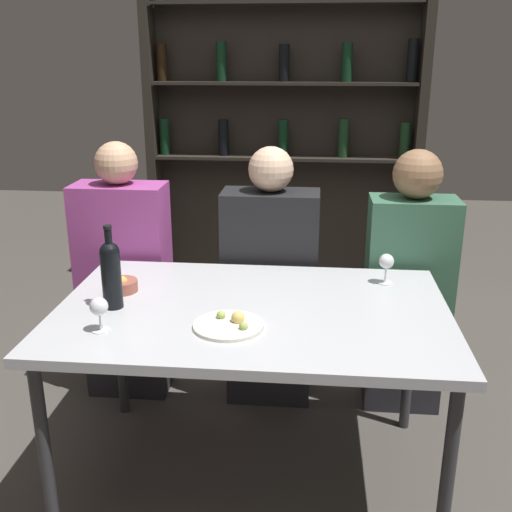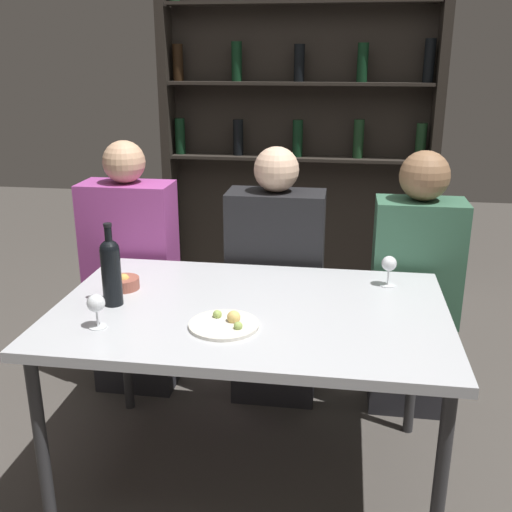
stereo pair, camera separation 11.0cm
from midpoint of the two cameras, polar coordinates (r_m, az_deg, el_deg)
ground_plane at (r=2.55m, az=-1.63°, el=-20.12°), size 10.00×10.00×0.00m
dining_table at (r=2.19m, az=-1.79°, el=-6.25°), size 1.41×0.92×0.73m
wine_rack_wall at (r=4.05m, az=1.86°, el=11.89°), size 1.81×0.21×2.17m
wine_bottle at (r=2.20m, az=-15.05°, el=-1.44°), size 0.07×0.07×0.31m
wine_glass_0 at (r=2.41m, az=11.04°, el=-0.65°), size 0.06×0.06×0.12m
wine_glass_1 at (r=2.04m, az=-16.24°, el=-4.78°), size 0.06×0.06×0.12m
food_plate_0 at (r=2.02m, az=-4.09°, el=-6.52°), size 0.24×0.24×0.05m
snack_bowl at (r=2.38m, az=-13.96°, el=-2.73°), size 0.12×0.12×0.06m
seated_person_left at (r=2.93m, az=-13.44°, el=-2.28°), size 0.42×0.22×1.24m
seated_person_center at (r=2.79m, az=0.21°, el=-2.96°), size 0.44×0.22×1.22m
seated_person_right at (r=2.80m, az=13.16°, el=-3.18°), size 0.38×0.22×1.22m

